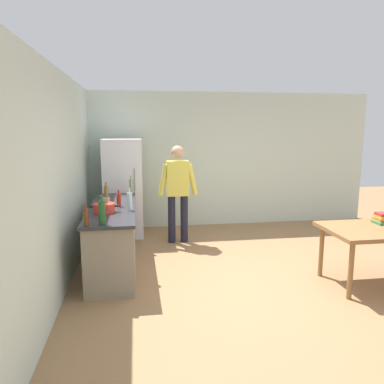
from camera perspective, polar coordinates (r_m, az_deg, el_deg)
ground_plane at (r=5.12m, az=11.23°, el=-13.29°), size 14.00×14.00×0.00m
wall_back at (r=7.62m, az=3.92°, el=5.00°), size 6.40×0.12×2.70m
wall_left at (r=4.75m, az=-20.06°, el=1.44°), size 0.12×5.60×2.70m
kitchen_counter at (r=5.45m, az=-12.02°, el=-6.82°), size 0.64×2.20×0.90m
refrigerator at (r=6.91m, az=-10.59°, el=0.58°), size 0.70×0.67×1.80m
person at (r=6.38m, az=-2.21°, el=0.69°), size 0.70×0.22×1.70m
dining_table at (r=5.29m, az=27.11°, el=-5.73°), size 1.40×0.90×0.75m
cooking_pot at (r=4.99m, az=-13.43°, el=-2.40°), size 0.40×0.28×0.12m
utensil_jar at (r=5.26m, az=-13.16°, el=-1.56°), size 0.11×0.11×0.32m
bottle_water_clear at (r=5.03m, az=-9.62°, el=-1.41°), size 0.07×0.07×0.30m
bottle_oil_amber at (r=5.78m, az=-13.12°, el=-0.16°), size 0.06×0.06×0.28m
bottle_sauce_red at (r=5.31m, az=-11.25°, el=-1.19°), size 0.06×0.06×0.24m
bottle_vinegar_tall at (r=6.19m, az=-9.41°, el=0.81°), size 0.06×0.06×0.32m
bottle_wine_green at (r=4.35m, az=-13.74°, el=-3.06°), size 0.08×0.08×0.34m
bottle_beer_brown at (r=4.35m, az=-16.05°, el=-3.72°), size 0.06×0.06×0.26m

